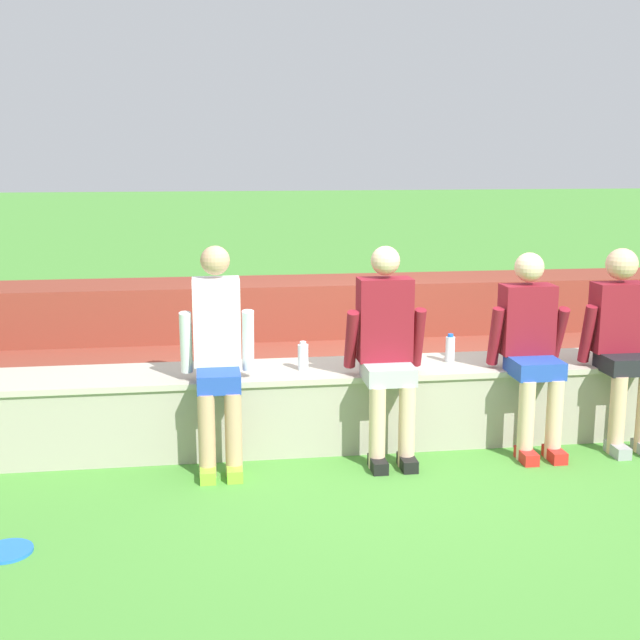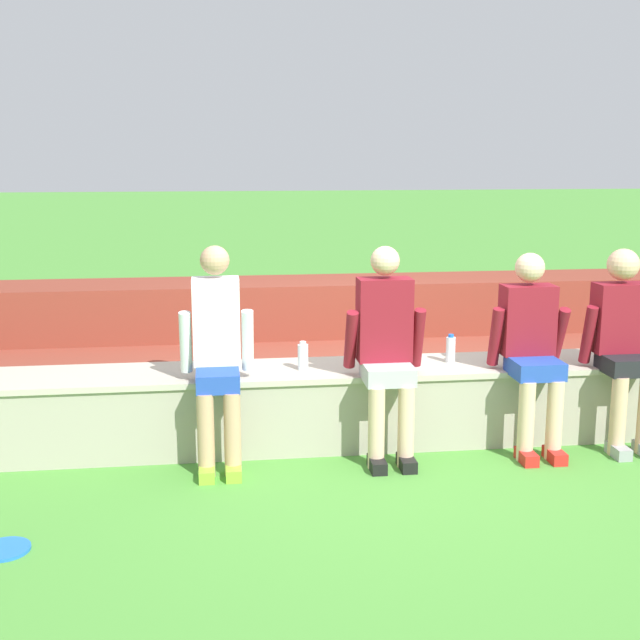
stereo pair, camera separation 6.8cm
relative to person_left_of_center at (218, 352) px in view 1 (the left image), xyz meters
name	(u,v)px [view 1 (the left image)]	position (x,y,z in m)	size (l,w,h in m)	color
ground_plane	(398,453)	(1.23, 0.02, -0.78)	(80.00, 80.00, 0.00)	#4C9338
stone_seating_wall	(389,400)	(1.23, 0.31, -0.48)	(8.25, 0.62, 0.56)	#A8A08E
brick_bleachers	(355,345)	(1.23, 1.65, -0.38)	(10.13, 1.43, 0.95)	brown
person_left_of_center	(218,352)	(0.00, 0.00, 0.00)	(0.49, 0.58, 1.47)	tan
person_center	(387,347)	(1.13, -0.02, 0.00)	(0.54, 0.53, 1.45)	beige
person_right_of_center	(531,345)	(2.16, 0.00, -0.03)	(0.55, 0.57, 1.38)	beige
person_far_right	(622,339)	(2.83, 0.00, -0.01)	(0.55, 0.54, 1.41)	#DBAD89
water_bottle_near_right	(303,357)	(0.60, 0.26, -0.12)	(0.07, 0.07, 0.21)	silver
water_bottle_center_gap	(450,349)	(1.68, 0.33, -0.12)	(0.07, 0.07, 0.21)	silver
frisbee	(7,551)	(-1.14, -1.12, -0.77)	(0.27, 0.27, 0.02)	blue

